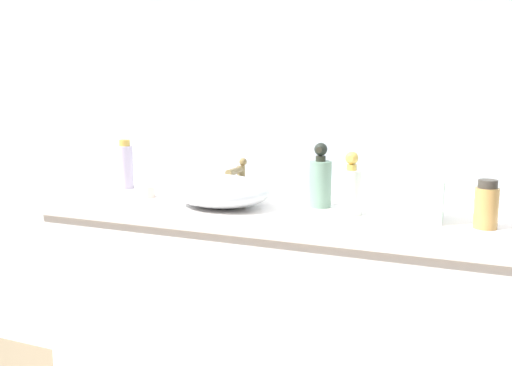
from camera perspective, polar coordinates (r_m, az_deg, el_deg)
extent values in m
cube|color=silver|center=(2.09, 6.99, 10.43)|extent=(6.00, 0.06, 2.60)
cube|color=white|center=(1.99, 3.30, -15.57)|extent=(1.60, 0.52, 0.85)
cube|color=silver|center=(1.84, 3.43, -3.08)|extent=(1.64, 0.56, 0.03)
cube|color=#B2BCC6|center=(2.08, 6.28, 16.73)|extent=(1.46, 0.01, 1.29)
ellipsoid|color=silver|center=(1.86, -3.65, -0.81)|extent=(0.34, 0.28, 0.10)
cylinder|color=olive|center=(2.01, -1.51, 0.14)|extent=(0.03, 0.03, 0.12)
cylinder|color=olive|center=(1.95, -2.17, 1.22)|extent=(0.02, 0.11, 0.02)
sphere|color=olive|center=(2.01, -1.32, 2.17)|extent=(0.03, 0.03, 0.03)
cylinder|color=gray|center=(1.86, 6.55, -0.12)|extent=(0.07, 0.07, 0.15)
cylinder|color=black|center=(1.84, 6.60, 2.49)|extent=(0.03, 0.03, 0.02)
sphere|color=black|center=(1.84, 6.62, 3.43)|extent=(0.04, 0.04, 0.04)
cylinder|color=#2A2A1F|center=(1.83, 6.52, 3.39)|extent=(0.02, 0.02, 0.02)
cylinder|color=silver|center=(2.25, -13.15, 1.59)|extent=(0.06, 0.06, 0.17)
cylinder|color=gold|center=(2.24, -13.25, 4.01)|extent=(0.04, 0.04, 0.02)
cylinder|color=silver|center=(1.76, 9.64, -0.95)|extent=(0.07, 0.07, 0.14)
cylinder|color=gold|center=(1.75, 9.71, 1.58)|extent=(0.03, 0.03, 0.02)
sphere|color=gold|center=(1.74, 9.74, 2.53)|extent=(0.04, 0.04, 0.04)
cylinder|color=#DFA951|center=(1.73, 9.66, 2.49)|extent=(0.02, 0.02, 0.02)
cylinder|color=#B78947|center=(1.69, 22.40, -2.39)|extent=(0.07, 0.07, 0.11)
cylinder|color=#39342C|center=(1.68, 22.55, -0.09)|extent=(0.05, 0.05, 0.02)
cube|color=#B0D1BD|center=(1.74, 16.54, -1.68)|extent=(0.13, 0.13, 0.12)
cone|color=white|center=(1.72, 16.67, 0.88)|extent=(0.07, 0.07, 0.04)
cylinder|color=beige|center=(2.05, -10.95, -0.89)|extent=(0.05, 0.05, 0.04)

